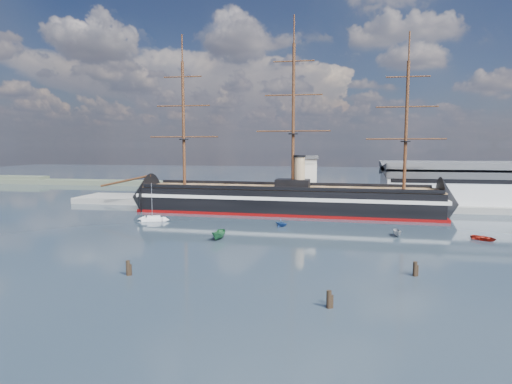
# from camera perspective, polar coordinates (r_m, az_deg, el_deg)

# --- Properties ---
(ground) EXTENTS (600.00, 600.00, 0.00)m
(ground) POSITION_cam_1_polar(r_m,az_deg,el_deg) (110.06, 4.77, -4.46)
(ground) COLOR #1B2A3C
(ground) RESTS_ON ground
(quay) EXTENTS (180.00, 18.00, 2.00)m
(quay) POSITION_cam_1_polar(r_m,az_deg,el_deg) (145.13, 10.03, -1.92)
(quay) COLOR slate
(quay) RESTS_ON ground
(warehouse) EXTENTS (63.00, 21.00, 11.60)m
(warehouse) POSITION_cam_1_polar(r_m,az_deg,el_deg) (155.82, 28.04, 0.95)
(warehouse) COLOR #B7BABC
(warehouse) RESTS_ON ground
(quay_tower) EXTENTS (5.00, 5.00, 15.00)m
(quay_tower) POSITION_cam_1_polar(r_m,az_deg,el_deg) (141.25, 7.26, 1.88)
(quay_tower) COLOR silver
(quay_tower) RESTS_ON ground
(shoreline) EXTENTS (120.00, 10.00, 4.00)m
(shoreline) POSITION_cam_1_polar(r_m,az_deg,el_deg) (252.35, -26.18, 1.32)
(shoreline) COLOR #3F4C38
(shoreline) RESTS_ON ground
(warship) EXTENTS (113.18, 19.68, 53.94)m
(warship) POSITION_cam_1_polar(r_m,az_deg,el_deg) (129.63, 3.25, -1.01)
(warship) COLOR black
(warship) RESTS_ON ground
(sailboat) EXTENTS (6.68, 3.95, 10.28)m
(sailboat) POSITION_cam_1_polar(r_m,az_deg,el_deg) (119.14, -13.47, -3.47)
(sailboat) COLOR silver
(sailboat) RESTS_ON ground
(motorboat_a) EXTENTS (6.64, 3.07, 2.56)m
(motorboat_a) POSITION_cam_1_polar(r_m,az_deg,el_deg) (93.77, -4.97, -6.36)
(motorboat_a) COLOR #206135
(motorboat_a) RESTS_ON ground
(motorboat_c) EXTENTS (4.90, 1.89, 1.95)m
(motorboat_c) POSITION_cam_1_polar(r_m,az_deg,el_deg) (101.83, 18.32, -5.64)
(motorboat_c) COLOR gray
(motorboat_c) RESTS_ON ground
(motorboat_d) EXTENTS (5.09, 6.14, 2.09)m
(motorboat_d) POSITION_cam_1_polar(r_m,az_deg,el_deg) (108.33, 3.37, -4.63)
(motorboat_d) COLOR navy
(motorboat_d) RESTS_ON ground
(motorboat_e) EXTENTS (3.11, 3.36, 1.53)m
(motorboat_e) POSITION_cam_1_polar(r_m,az_deg,el_deg) (105.25, 28.06, -5.69)
(motorboat_e) COLOR #A01D12
(motorboat_e) RESTS_ON ground
(piling_near_left) EXTENTS (0.64, 0.64, 3.09)m
(piling_near_left) POSITION_cam_1_polar(r_m,az_deg,el_deg) (71.69, -16.67, -10.60)
(piling_near_left) COLOR black
(piling_near_left) RESTS_ON ground
(piling_near_mid) EXTENTS (0.64, 0.64, 2.98)m
(piling_near_mid) POSITION_cam_1_polar(r_m,az_deg,el_deg) (56.69, 9.68, -15.00)
(piling_near_mid) COLOR black
(piling_near_mid) RESTS_ON ground
(piling_near_right) EXTENTS (0.64, 0.64, 3.03)m
(piling_near_right) POSITION_cam_1_polar(r_m,az_deg,el_deg) (72.84, 20.40, -10.46)
(piling_near_right) COLOR black
(piling_near_right) RESTS_ON ground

